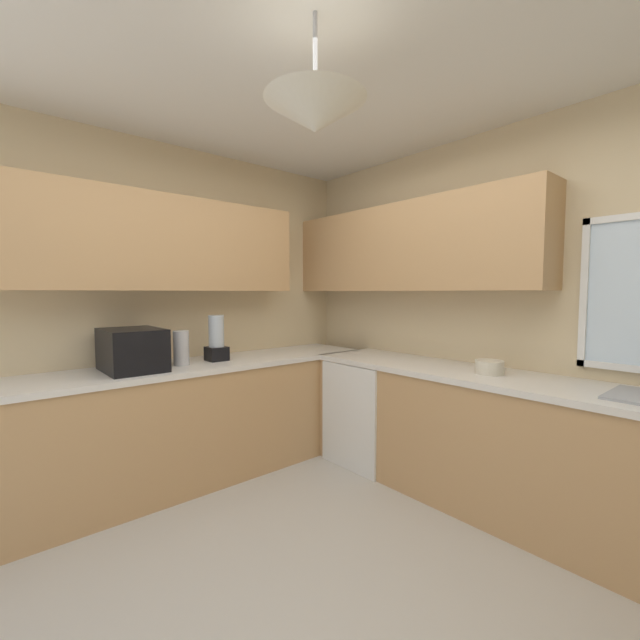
{
  "coord_description": "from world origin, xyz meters",
  "views": [
    {
      "loc": [
        1.36,
        -1.14,
        1.44
      ],
      "look_at": [
        -0.63,
        0.57,
        1.26
      ],
      "focal_mm": 22.78,
      "sensor_mm": 36.0,
      "label": 1
    }
  ],
  "objects_px": {
    "dishwasher": "(372,411)",
    "microwave": "(132,350)",
    "kettle": "(181,348)",
    "blender_appliance": "(216,340)",
    "bowl": "(489,367)"
  },
  "relations": [
    {
      "from": "microwave",
      "to": "bowl",
      "type": "bearing_deg",
      "value": 46.52
    },
    {
      "from": "dishwasher",
      "to": "kettle",
      "type": "height_order",
      "value": "kettle"
    },
    {
      "from": "bowl",
      "to": "dishwasher",
      "type": "bearing_deg",
      "value": -178.3
    },
    {
      "from": "dishwasher",
      "to": "blender_appliance",
      "type": "xyz_separation_m",
      "value": [
        -0.66,
        -1.1,
        0.63
      ]
    },
    {
      "from": "blender_appliance",
      "to": "kettle",
      "type": "bearing_deg",
      "value": -86.1
    },
    {
      "from": "dishwasher",
      "to": "bowl",
      "type": "bearing_deg",
      "value": 1.7
    },
    {
      "from": "dishwasher",
      "to": "bowl",
      "type": "xyz_separation_m",
      "value": [
        1.01,
        0.03,
        0.52
      ]
    },
    {
      "from": "dishwasher",
      "to": "blender_appliance",
      "type": "distance_m",
      "value": 1.43
    },
    {
      "from": "microwave",
      "to": "bowl",
      "type": "distance_m",
      "value": 2.43
    },
    {
      "from": "dishwasher",
      "to": "kettle",
      "type": "distance_m",
      "value": 1.65
    },
    {
      "from": "bowl",
      "to": "blender_appliance",
      "type": "distance_m",
      "value": 2.02
    },
    {
      "from": "bowl",
      "to": "blender_appliance",
      "type": "xyz_separation_m",
      "value": [
        -1.67,
        -1.13,
        0.12
      ]
    },
    {
      "from": "dishwasher",
      "to": "kettle",
      "type": "xyz_separation_m",
      "value": [
        -0.64,
        -1.39,
        0.6
      ]
    },
    {
      "from": "microwave",
      "to": "kettle",
      "type": "distance_m",
      "value": 0.34
    },
    {
      "from": "dishwasher",
      "to": "microwave",
      "type": "distance_m",
      "value": 1.95
    }
  ]
}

